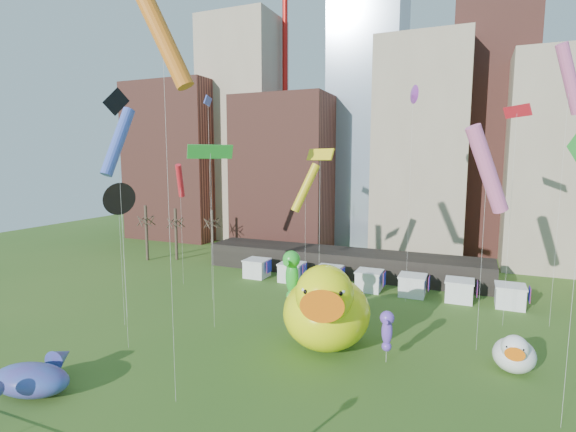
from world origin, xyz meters
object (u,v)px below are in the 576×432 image
at_px(seahorse_green, 292,272).
at_px(whale_inflatable, 33,378).
at_px(big_duck, 326,308).
at_px(small_duck, 514,354).
at_px(seahorse_purple, 387,328).

bearing_deg(seahorse_green, whale_inflatable, -123.92).
xyz_separation_m(big_duck, small_duck, (13.94, 1.68, -2.06)).
bearing_deg(whale_inflatable, seahorse_green, 43.50).
bearing_deg(small_duck, whale_inflatable, -147.17).
bearing_deg(whale_inflatable, small_duck, 16.54).
relative_size(seahorse_green, whale_inflatable, 1.06).
bearing_deg(seahorse_green, big_duck, -31.10).
height_order(big_duck, seahorse_purple, big_duck).
distance_m(big_duck, small_duck, 14.19).
relative_size(seahorse_green, seahorse_purple, 1.79).
bearing_deg(whale_inflatable, seahorse_purple, 21.74).
xyz_separation_m(seahorse_green, seahorse_purple, (9.15, -3.09, -2.67)).
relative_size(big_duck, whale_inflatable, 1.52).
height_order(big_duck, small_duck, big_duck).
relative_size(small_duck, seahorse_green, 0.56).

